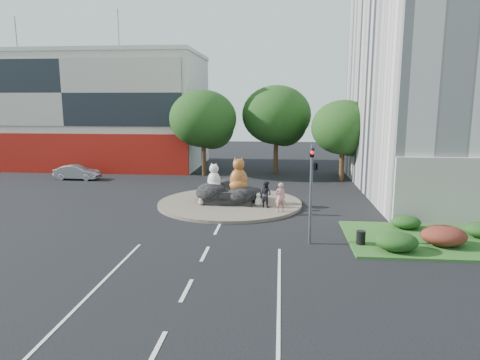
{
  "coord_description": "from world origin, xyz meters",
  "views": [
    {
      "loc": [
        3.47,
        -18.95,
        7.01
      ],
      "look_at": [
        0.84,
        8.68,
        2.0
      ],
      "focal_mm": 32.0,
      "sensor_mm": 36.0,
      "label": 1
    }
  ],
  "objects_px": {
    "cat_tabby": "(239,174)",
    "pedestrian_pink": "(280,197)",
    "cat_white": "(214,176)",
    "parked_car": "(77,172)",
    "litter_bin": "(361,238)",
    "kitten_calico": "(201,199)",
    "kitten_white": "(258,199)",
    "pedestrian_dark": "(266,194)"
  },
  "relations": [
    {
      "from": "cat_white",
      "to": "litter_bin",
      "type": "xyz_separation_m",
      "value": [
        8.57,
        -7.98,
        -1.58
      ]
    },
    {
      "from": "cat_tabby",
      "to": "pedestrian_pink",
      "type": "xyz_separation_m",
      "value": [
        2.85,
        -1.98,
        -1.12
      ]
    },
    {
      "from": "cat_tabby",
      "to": "kitten_white",
      "type": "bearing_deg",
      "value": -23.62
    },
    {
      "from": "pedestrian_dark",
      "to": "parked_car",
      "type": "xyz_separation_m",
      "value": [
        -17.81,
        9.77,
        -0.39
      ]
    },
    {
      "from": "cat_white",
      "to": "pedestrian_dark",
      "type": "bearing_deg",
      "value": 13.09
    },
    {
      "from": "cat_tabby",
      "to": "kitten_white",
      "type": "xyz_separation_m",
      "value": [
        1.38,
        -0.54,
        -1.6
      ]
    },
    {
      "from": "kitten_white",
      "to": "pedestrian_pink",
      "type": "xyz_separation_m",
      "value": [
        1.47,
        -1.45,
        0.48
      ]
    },
    {
      "from": "cat_white",
      "to": "kitten_white",
      "type": "relative_size",
      "value": 2.06
    },
    {
      "from": "kitten_calico",
      "to": "pedestrian_pink",
      "type": "relative_size",
      "value": 0.43
    },
    {
      "from": "cat_white",
      "to": "cat_tabby",
      "type": "height_order",
      "value": "cat_tabby"
    },
    {
      "from": "cat_tabby",
      "to": "litter_bin",
      "type": "xyz_separation_m",
      "value": [
        6.85,
        -7.79,
        -1.8
      ]
    },
    {
      "from": "litter_bin",
      "to": "kitten_calico",
      "type": "bearing_deg",
      "value": 142.56
    },
    {
      "from": "cat_white",
      "to": "pedestrian_dark",
      "type": "height_order",
      "value": "cat_white"
    },
    {
      "from": "pedestrian_pink",
      "to": "parked_car",
      "type": "bearing_deg",
      "value": -45.5
    },
    {
      "from": "kitten_calico",
      "to": "parked_car",
      "type": "distance_m",
      "value": 16.52
    },
    {
      "from": "pedestrian_pink",
      "to": "kitten_white",
      "type": "bearing_deg",
      "value": -59.91
    },
    {
      "from": "cat_tabby",
      "to": "kitten_calico",
      "type": "height_order",
      "value": "cat_tabby"
    },
    {
      "from": "kitten_white",
      "to": "kitten_calico",
      "type": "bearing_deg",
      "value": 137.33
    },
    {
      "from": "pedestrian_dark",
      "to": "litter_bin",
      "type": "distance_m",
      "value": 8.56
    },
    {
      "from": "cat_white",
      "to": "kitten_calico",
      "type": "distance_m",
      "value": 1.82
    },
    {
      "from": "pedestrian_pink",
      "to": "litter_bin",
      "type": "relative_size",
      "value": 2.77
    },
    {
      "from": "cat_tabby",
      "to": "cat_white",
      "type": "bearing_deg",
      "value": 171.37
    },
    {
      "from": "cat_white",
      "to": "kitten_white",
      "type": "xyz_separation_m",
      "value": [
        3.1,
        -0.72,
        -1.38
      ]
    },
    {
      "from": "cat_white",
      "to": "litter_bin",
      "type": "distance_m",
      "value": 11.81
    },
    {
      "from": "cat_white",
      "to": "kitten_calico",
      "type": "height_order",
      "value": "cat_white"
    },
    {
      "from": "cat_tabby",
      "to": "litter_bin",
      "type": "bearing_deg",
      "value": -51.13
    },
    {
      "from": "kitten_calico",
      "to": "parked_car",
      "type": "xyz_separation_m",
      "value": [
        -13.45,
        9.59,
        0.08
      ]
    },
    {
      "from": "litter_bin",
      "to": "kitten_white",
      "type": "bearing_deg",
      "value": 126.99
    },
    {
      "from": "kitten_white",
      "to": "cat_white",
      "type": "bearing_deg",
      "value": 122.53
    },
    {
      "from": "kitten_calico",
      "to": "kitten_white",
      "type": "distance_m",
      "value": 3.86
    },
    {
      "from": "cat_white",
      "to": "cat_tabby",
      "type": "relative_size",
      "value": 0.81
    },
    {
      "from": "litter_bin",
      "to": "pedestrian_pink",
      "type": "bearing_deg",
      "value": 124.54
    },
    {
      "from": "pedestrian_pink",
      "to": "cat_white",
      "type": "bearing_deg",
      "value": -40.7
    },
    {
      "from": "cat_white",
      "to": "kitten_white",
      "type": "distance_m",
      "value": 3.47
    },
    {
      "from": "cat_tabby",
      "to": "parked_car",
      "type": "bearing_deg",
      "value": 148.25
    },
    {
      "from": "kitten_calico",
      "to": "litter_bin",
      "type": "bearing_deg",
      "value": -22.74
    },
    {
      "from": "kitten_calico",
      "to": "parked_car",
      "type": "height_order",
      "value": "parked_car"
    },
    {
      "from": "cat_white",
      "to": "parked_car",
      "type": "bearing_deg",
      "value": 177.19
    },
    {
      "from": "cat_tabby",
      "to": "pedestrian_pink",
      "type": "height_order",
      "value": "cat_tabby"
    },
    {
      "from": "pedestrian_dark",
      "to": "pedestrian_pink",
      "type": "bearing_deg",
      "value": 168.23
    },
    {
      "from": "pedestrian_pink",
      "to": "litter_bin",
      "type": "distance_m",
      "value": 7.08
    },
    {
      "from": "parked_car",
      "to": "litter_bin",
      "type": "xyz_separation_m",
      "value": [
        22.77,
        -16.73,
        -0.23
      ]
    }
  ]
}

